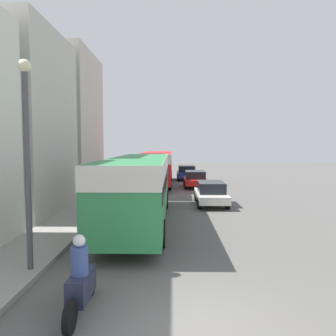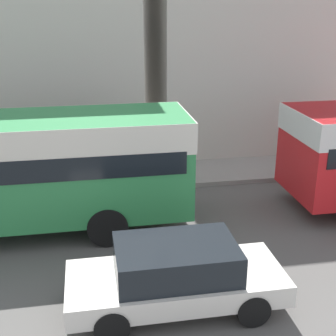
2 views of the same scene
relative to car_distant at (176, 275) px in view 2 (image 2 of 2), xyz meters
The scene contains 3 objects.
building_midblock 12.19m from the car_distant, 166.29° to the right, with size 6.24×6.41×9.32m.
building_far_terrace 13.05m from the car_distant, 158.02° to the left, with size 6.62×6.69×10.20m.
car_distant is the anchor object (origin of this frame).
Camera 2 is at (9.50, 11.87, 5.78)m, focal length 50.00 mm.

